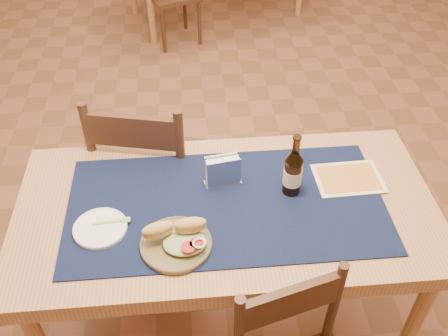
{
  "coord_description": "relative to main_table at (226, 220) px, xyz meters",
  "views": [
    {
      "loc": [
        -0.13,
        -2.11,
        2.12
      ],
      "look_at": [
        0.0,
        -0.7,
        0.85
      ],
      "focal_mm": 40.0,
      "sensor_mm": 36.0,
      "label": 1
    }
  ],
  "objects": [
    {
      "name": "main_table",
      "position": [
        0.0,
        0.0,
        0.0
      ],
      "size": [
        1.6,
        0.8,
        0.75
      ],
      "color": "tan",
      "rests_on": "ground"
    },
    {
      "name": "placemat",
      "position": [
        0.0,
        0.0,
        0.09
      ],
      "size": [
        1.2,
        0.6,
        0.01
      ],
      "primitive_type": "cube",
      "color": "#101B3B",
      "rests_on": "main_table"
    },
    {
      "name": "baseboard",
      "position": [
        0.0,
        0.8,
        -0.62
      ],
      "size": [
        6.0,
        7.0,
        0.1
      ],
      "color": "#482819",
      "rests_on": "ground"
    },
    {
      "name": "chair_main_far",
      "position": [
        -0.32,
        0.5,
        -0.16
      ],
      "size": [
        0.54,
        0.54,
        0.99
      ],
      "color": "#482819",
      "rests_on": "ground"
    },
    {
      "name": "sandwich_plate",
      "position": [
        -0.19,
        -0.18,
        0.11
      ],
      "size": [
        0.25,
        0.25,
        0.1
      ],
      "color": "brown",
      "rests_on": "placemat"
    },
    {
      "name": "side_plate",
      "position": [
        -0.46,
        -0.09,
        0.1
      ],
      "size": [
        0.19,
        0.19,
        0.02
      ],
      "color": "white",
      "rests_on": "placemat"
    },
    {
      "name": "fork",
      "position": [
        -0.41,
        -0.06,
        0.1
      ],
      "size": [
        0.14,
        0.03,
        0.0
      ],
      "color": "#8BB965",
      "rests_on": "side_plate"
    },
    {
      "name": "beer_bottle",
      "position": [
        0.26,
        0.05,
        0.19
      ],
      "size": [
        0.07,
        0.07,
        0.27
      ],
      "color": "#42220B",
      "rests_on": "placemat"
    },
    {
      "name": "napkin_holder",
      "position": [
        -0.0,
        0.12,
        0.15
      ],
      "size": [
        0.15,
        0.07,
        0.13
      ],
      "color": "silver",
      "rests_on": "placemat"
    },
    {
      "name": "menu_card",
      "position": [
        0.5,
        0.1,
        0.09
      ],
      "size": [
        0.27,
        0.2,
        0.01
      ],
      "color": "beige",
      "rests_on": "placemat"
    }
  ]
}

